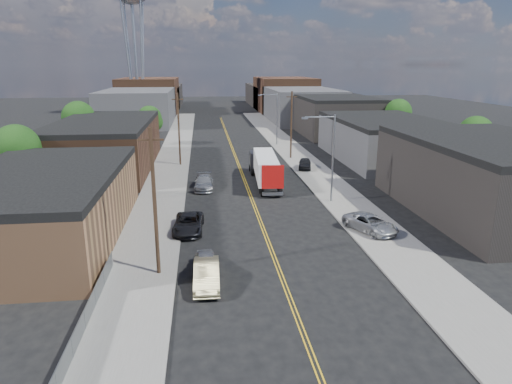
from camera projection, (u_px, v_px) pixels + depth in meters
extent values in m
plane|color=black|center=(231.00, 146.00, 79.67)|extent=(260.00, 260.00, 0.00)
cube|color=gold|center=(238.00, 164.00, 65.32)|extent=(0.32, 120.00, 0.01)
cube|color=slate|center=(171.00, 165.00, 64.23)|extent=(5.00, 140.00, 0.15)
cube|color=slate|center=(303.00, 162.00, 66.37)|extent=(5.00, 140.00, 0.15)
cube|color=#946544|center=(43.00, 209.00, 36.80)|extent=(12.00, 22.00, 5.00)
cube|color=black|center=(38.00, 175.00, 36.04)|extent=(12.00, 22.00, 0.60)
cube|color=#492D1D|center=(106.00, 147.00, 61.53)|extent=(12.00, 26.00, 6.00)
cube|color=black|center=(104.00, 123.00, 60.64)|extent=(12.00, 26.00, 0.60)
cube|color=black|center=(491.00, 180.00, 43.02)|extent=(14.00, 22.00, 6.50)
cube|color=black|center=(497.00, 142.00, 42.06)|extent=(14.00, 22.00, 0.60)
cube|color=navy|center=(423.00, 178.00, 42.16)|extent=(0.30, 20.00, 0.80)
cube|color=#3D3C3F|center=(384.00, 141.00, 68.02)|extent=(14.00, 24.00, 5.50)
cube|color=black|center=(386.00, 120.00, 67.20)|extent=(14.00, 24.00, 0.60)
cube|color=black|center=(335.00, 117.00, 92.69)|extent=(14.00, 22.00, 7.00)
cube|color=black|center=(336.00, 98.00, 91.66)|extent=(14.00, 22.00, 0.60)
cube|color=#3D3C3F|center=(139.00, 107.00, 109.81)|extent=(16.00, 30.00, 8.00)
cube|color=#3D3C3F|center=(302.00, 105.00, 114.32)|extent=(16.00, 30.00, 8.00)
cube|color=#492D1D|center=(150.00, 96.00, 133.45)|extent=(16.00, 26.00, 10.00)
cube|color=#492D1D|center=(284.00, 95.00, 137.97)|extent=(16.00, 26.00, 10.00)
cube|color=black|center=(156.00, 96.00, 152.99)|extent=(16.00, 40.00, 7.00)
cube|color=black|center=(274.00, 95.00, 157.50)|extent=(16.00, 40.00, 7.00)
cylinder|color=gray|center=(136.00, 60.00, 120.97)|extent=(0.80, 0.80, 30.00)
cylinder|color=gray|center=(128.00, 60.00, 119.09)|extent=(1.94, 1.94, 29.98)
cylinder|color=gray|center=(142.00, 60.00, 119.49)|extent=(1.94, 1.94, 29.98)
cylinder|color=gray|center=(130.00, 60.00, 122.46)|extent=(1.94, 1.94, 29.98)
cylinder|color=gray|center=(143.00, 60.00, 122.85)|extent=(1.94, 1.94, 29.98)
cylinder|color=gray|center=(333.00, 160.00, 45.88)|extent=(0.18, 0.18, 9.00)
cylinder|color=gray|center=(320.00, 117.00, 44.56)|extent=(3.00, 0.12, 0.12)
cube|color=gray|center=(305.00, 118.00, 44.42)|extent=(0.60, 0.25, 0.18)
cylinder|color=gray|center=(277.00, 120.00, 79.36)|extent=(0.18, 0.18, 9.00)
cylinder|color=gray|center=(269.00, 95.00, 78.03)|extent=(3.00, 0.12, 0.12)
cube|color=gray|center=(260.00, 95.00, 77.89)|extent=(0.60, 0.25, 0.18)
cylinder|color=black|center=(155.00, 204.00, 29.58)|extent=(0.26, 0.26, 10.00)
cube|color=black|center=(151.00, 140.00, 28.45)|extent=(1.60, 0.12, 0.12)
cylinder|color=black|center=(179.00, 130.00, 63.05)|extent=(0.26, 0.26, 10.00)
cube|color=black|center=(178.00, 99.00, 61.92)|extent=(1.60, 0.12, 0.12)
cylinder|color=black|center=(291.00, 126.00, 67.77)|extent=(0.26, 0.26, 10.00)
cube|color=black|center=(292.00, 97.00, 66.64)|extent=(1.60, 0.12, 0.12)
cube|color=slate|center=(85.00, 321.00, 24.17)|extent=(0.02, 16.00, 1.20)
cube|color=slate|center=(84.00, 311.00, 24.01)|extent=(0.05, 16.00, 0.05)
cylinder|color=black|center=(21.00, 180.00, 47.70)|extent=(0.36, 0.36, 4.25)
sphere|color=#12350E|center=(17.00, 148.00, 46.78)|extent=(4.76, 4.76, 4.76)
sphere|color=#12350E|center=(25.00, 155.00, 47.37)|extent=(3.74, 3.74, 3.74)
sphere|color=#12350E|center=(11.00, 154.00, 46.50)|extent=(3.40, 3.40, 3.40)
cylinder|color=black|center=(81.00, 140.00, 71.57)|extent=(0.36, 0.36, 4.50)
sphere|color=#12350E|center=(78.00, 117.00, 70.61)|extent=(5.04, 5.04, 5.04)
sphere|color=#12350E|center=(84.00, 123.00, 71.20)|extent=(3.96, 3.96, 3.96)
sphere|color=#12350E|center=(75.00, 122.00, 70.34)|extent=(3.60, 3.60, 3.60)
cylinder|color=black|center=(150.00, 135.00, 79.50)|extent=(0.36, 0.36, 3.75)
sphere|color=#12350E|center=(149.00, 118.00, 78.69)|extent=(4.20, 4.20, 4.20)
sphere|color=#12350E|center=(153.00, 122.00, 79.25)|extent=(3.30, 3.30, 3.30)
sphere|color=#12350E|center=(146.00, 121.00, 78.39)|extent=(3.00, 3.00, 3.00)
cylinder|color=black|center=(472.00, 158.00, 59.56)|extent=(0.36, 0.36, 4.00)
sphere|color=#12350E|center=(476.00, 133.00, 58.70)|extent=(4.48, 4.48, 4.48)
sphere|color=#12350E|center=(478.00, 139.00, 59.27)|extent=(3.52, 3.52, 3.52)
sphere|color=#12350E|center=(473.00, 138.00, 58.41)|extent=(3.20, 3.20, 3.20)
cylinder|color=black|center=(397.00, 131.00, 82.48)|extent=(0.36, 0.36, 4.25)
sphere|color=#12350E|center=(398.00, 112.00, 81.57)|extent=(4.76, 4.76, 4.76)
sphere|color=#12350E|center=(400.00, 117.00, 82.15)|extent=(3.74, 3.74, 3.74)
sphere|color=#12350E|center=(396.00, 116.00, 81.29)|extent=(3.40, 3.40, 3.40)
cube|color=silver|center=(266.00, 166.00, 53.10)|extent=(3.00, 10.88, 2.51)
cube|color=#A50E0C|center=(273.00, 177.00, 47.96)|extent=(2.35, 0.27, 2.53)
cube|color=gray|center=(273.00, 194.00, 48.45)|extent=(2.25, 0.74, 0.25)
cube|color=black|center=(259.00, 162.00, 59.69)|extent=(2.41, 3.00, 2.78)
cylinder|color=black|center=(271.00, 191.00, 49.80)|extent=(2.38, 1.04, 0.90)
cylinder|color=black|center=(259.00, 169.00, 59.95)|extent=(2.29, 1.03, 0.90)
imported|color=#97989B|center=(206.00, 263.00, 31.11)|extent=(1.71, 3.85, 1.29)
imported|color=#8E845D|center=(207.00, 275.00, 29.16)|extent=(1.68, 4.67, 1.53)
imported|color=black|center=(188.00, 224.00, 38.67)|extent=(2.71, 5.36, 1.45)
imported|color=gray|center=(204.00, 183.00, 52.03)|extent=(2.29, 5.26, 1.50)
imported|color=#AFB1B4|center=(370.00, 223.00, 38.35)|extent=(4.25, 5.60, 1.41)
imported|color=black|center=(305.00, 164.00, 61.58)|extent=(2.54, 4.37, 1.40)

